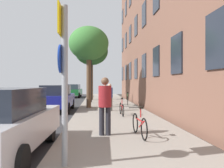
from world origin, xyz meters
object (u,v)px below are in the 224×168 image
(pedestrian_2, at_px, (105,93))
(car_2, at_px, (73,91))
(tree_far, at_px, (91,51))
(traffic_light, at_px, (90,72))
(bicycle_0, at_px, (139,124))
(car_0, at_px, (1,122))
(pedestrian_0, at_px, (105,102))
(tree_near, at_px, (89,44))
(pedestrian_1, at_px, (110,95))
(car_1, at_px, (57,98))
(bicycle_1, at_px, (122,108))
(bicycle_2, at_px, (127,100))
(sign_post, at_px, (63,71))

(pedestrian_2, relative_size, car_2, 0.37)
(tree_far, xyz_separation_m, pedestrian_2, (1.13, -5.78, -3.90))
(traffic_light, bearing_deg, bicycle_0, -81.72)
(traffic_light, height_order, car_0, traffic_light)
(pedestrian_0, xyz_separation_m, car_0, (-2.49, -1.63, -0.31))
(tree_near, bearing_deg, tree_far, 89.75)
(tree_near, distance_m, pedestrian_2, 3.87)
(traffic_light, bearing_deg, pedestrian_0, -86.37)
(pedestrian_1, bearing_deg, car_1, 162.68)
(tree_near, height_order, bicycle_1, tree_near)
(car_2, bearing_deg, bicycle_0, -79.10)
(bicycle_1, height_order, car_0, car_0)
(bicycle_0, xyz_separation_m, bicycle_1, (-0.02, 4.57, -0.01))
(bicycle_0, xyz_separation_m, pedestrian_2, (-0.65, 9.91, 0.54))
(tree_far, height_order, bicycle_0, tree_far)
(traffic_light, height_order, car_2, traffic_light)
(tree_near, relative_size, tree_far, 0.87)
(traffic_light, height_order, pedestrian_1, traffic_light)
(traffic_light, relative_size, car_1, 0.94)
(pedestrian_2, bearing_deg, car_1, -142.17)
(bicycle_2, xyz_separation_m, pedestrian_2, (-1.75, -0.52, 0.53))
(tree_near, relative_size, car_0, 1.27)
(bicycle_2, bearing_deg, tree_near, -144.56)
(sign_post, height_order, car_2, sign_post)
(car_1, xyz_separation_m, car_2, (-0.33, 13.90, 0.00))
(bicycle_2, height_order, car_1, car_1)
(bicycle_2, height_order, pedestrian_0, pedestrian_0)
(bicycle_2, xyz_separation_m, car_0, (-4.63, -11.84, 0.35))
(traffic_light, xyz_separation_m, bicycle_1, (1.81, -8.05, -2.23))
(car_0, bearing_deg, pedestrian_0, 33.24)
(traffic_light, bearing_deg, tree_near, -89.64)
(car_1, distance_m, car_2, 13.91)
(tree_near, xyz_separation_m, bicycle_2, (2.91, 2.07, -3.88))
(traffic_light, xyz_separation_m, pedestrian_1, (1.31, -6.16, -1.66))
(tree_near, relative_size, bicycle_2, 3.12)
(sign_post, height_order, pedestrian_1, sign_post)
(pedestrian_0, bearing_deg, pedestrian_2, 87.65)
(tree_near, height_order, bicycle_2, tree_near)
(tree_near, relative_size, pedestrian_0, 3.00)
(tree_far, relative_size, pedestrian_0, 3.44)
(bicycle_0, bearing_deg, tree_near, 102.22)
(bicycle_1, bearing_deg, bicycle_0, -89.69)
(tree_near, bearing_deg, sign_post, -90.85)
(pedestrian_1, relative_size, car_2, 0.37)
(car_1, bearing_deg, bicycle_0, -63.16)
(bicycle_1, xyz_separation_m, bicycle_2, (1.12, 5.86, 0.02))
(tree_far, bearing_deg, bicycle_2, -61.37)
(tree_near, xyz_separation_m, car_2, (-2.30, 13.02, -3.53))
(car_1, bearing_deg, tree_far, 76.28)
(bicycle_2, relative_size, car_1, 0.43)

